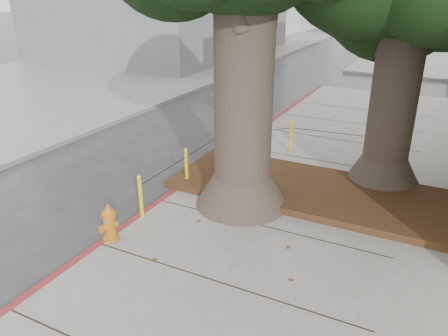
# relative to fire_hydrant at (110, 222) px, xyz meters

# --- Properties ---
(ground) EXTENTS (140.00, 140.00, 0.00)m
(ground) POSITION_rel_fire_hydrant_xyz_m (1.90, -0.23, -0.51)
(ground) COLOR #28282B
(ground) RESTS_ON ground
(sidewalk_opposite) EXTENTS (14.00, 60.00, 0.15)m
(sidewalk_opposite) POSITION_rel_fire_hydrant_xyz_m (-12.10, 9.77, -0.44)
(sidewalk_opposite) COLOR slate
(sidewalk_opposite) RESTS_ON ground
(curb_red) EXTENTS (0.14, 26.00, 0.16)m
(curb_red) POSITION_rel_fire_hydrant_xyz_m (-0.10, 2.27, -0.44)
(curb_red) COLOR maroon
(curb_red) RESTS_ON ground
(planter_bed) EXTENTS (6.40, 2.60, 0.16)m
(planter_bed) POSITION_rel_fire_hydrant_xyz_m (2.80, 3.67, -0.28)
(planter_bed) COLOR black
(planter_bed) RESTS_ON sidewalk_main
(bollard_ring) EXTENTS (3.79, 5.39, 0.95)m
(bollard_ring) POSITION_rel_fire_hydrant_xyz_m (1.03, 4.15, 0.15)
(bollard_ring) COLOR yellow
(bollard_ring) RESTS_ON sidewalk_main
(fire_hydrant) EXTENTS (0.40, 0.38, 0.74)m
(fire_hydrant) POSITION_rel_fire_hydrant_xyz_m (0.00, 0.00, 0.00)
(fire_hydrant) COLOR orange
(fire_hydrant) RESTS_ON sidewalk_main
(car_dark) EXTENTS (1.92, 4.09, 1.15)m
(car_dark) POSITION_rel_fire_hydrant_xyz_m (-8.44, 17.06, 0.06)
(car_dark) COLOR black
(car_dark) RESTS_ON ground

